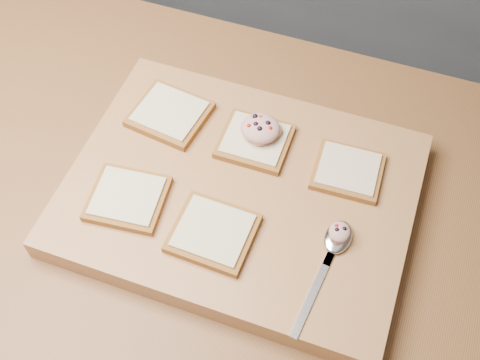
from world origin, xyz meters
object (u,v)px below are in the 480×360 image
object	(u,v)px
cutting_board	(240,194)
spoon	(335,245)
bread_far_center	(255,141)
tuna_salad_dollop	(260,128)

from	to	relation	value
cutting_board	spoon	bearing A→B (deg)	-17.74
cutting_board	bread_far_center	bearing A→B (deg)	93.77
tuna_salad_dollop	spoon	size ratio (longest dim) A/B	0.32
cutting_board	bread_far_center	size ratio (longest dim) A/B	4.76
bread_far_center	spoon	distance (m)	0.23
bread_far_center	spoon	world-z (taller)	bread_far_center
tuna_salad_dollop	spoon	world-z (taller)	tuna_salad_dollop
bread_far_center	tuna_salad_dollop	size ratio (longest dim) A/B	1.75
cutting_board	tuna_salad_dollop	xyz separation A→B (m)	(-0.00, 0.10, 0.05)
bread_far_center	tuna_salad_dollop	world-z (taller)	tuna_salad_dollop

